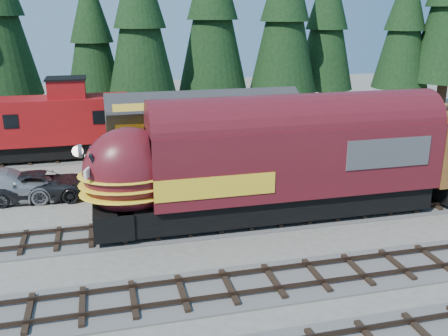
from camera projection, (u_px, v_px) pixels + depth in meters
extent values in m
plane|color=#6B665B|center=(271.00, 258.00, 21.42)|extent=(120.00, 120.00, 0.00)
cube|color=#4C4947|center=(419.00, 204.00, 27.45)|extent=(68.00, 3.20, 0.08)
cube|color=#38281E|center=(427.00, 205.00, 26.72)|extent=(68.00, 0.08, 0.16)
cube|color=#38281E|center=(411.00, 196.00, 28.06)|extent=(68.00, 0.08, 0.16)
cube|color=#4C4947|center=(56.00, 159.00, 35.72)|extent=(32.00, 3.20, 0.08)
cube|color=#38281E|center=(55.00, 159.00, 34.99)|extent=(32.00, 0.08, 0.16)
cube|color=#38281E|center=(56.00, 154.00, 36.33)|extent=(32.00, 0.08, 0.16)
cube|color=gold|center=(215.00, 155.00, 30.63)|extent=(12.00, 6.00, 3.40)
cube|color=yellow|center=(215.00, 117.00, 29.91)|extent=(11.88, 3.30, 1.44)
cube|color=white|center=(115.00, 159.00, 28.14)|extent=(0.06, 2.40, 0.60)
cone|color=black|center=(91.00, 35.00, 42.55)|extent=(5.05, 5.05, 11.50)
cone|color=black|center=(140.00, 19.00, 40.06)|extent=(5.87, 5.87, 13.37)
cone|color=black|center=(212.00, 10.00, 43.71)|extent=(6.27, 6.27, 14.27)
cone|color=black|center=(285.00, 12.00, 44.52)|extent=(6.16, 6.16, 14.03)
cone|color=black|center=(327.00, 22.00, 48.11)|extent=(5.63, 5.63, 12.83)
cone|color=black|center=(405.00, 23.00, 49.06)|extent=(5.54, 5.54, 12.62)
cube|color=black|center=(277.00, 202.00, 25.24)|extent=(15.90, 2.85, 1.23)
cube|color=#58141B|center=(295.00, 157.00, 24.76)|extent=(14.51, 3.35, 3.35)
ellipsoid|color=#58141B|center=(130.00, 172.00, 22.89)|extent=(4.24, 3.28, 4.13)
cube|color=#38383A|center=(371.00, 144.00, 25.61)|extent=(4.46, 3.41, 1.45)
sphere|color=white|center=(78.00, 151.00, 22.04)|extent=(0.49, 0.49, 0.49)
cube|color=black|center=(57.00, 148.00, 35.52)|extent=(9.32, 2.40, 1.04)
cube|color=maroon|center=(54.00, 120.00, 34.90)|extent=(10.36, 3.00, 3.11)
cube|color=maroon|center=(67.00, 88.00, 34.50)|extent=(2.49, 2.28, 1.24)
imported|color=black|center=(43.00, 185.00, 28.11)|extent=(5.77, 2.94, 1.56)
imported|color=#9B9EA2|center=(4.00, 186.00, 27.66)|extent=(6.44, 2.82, 1.84)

